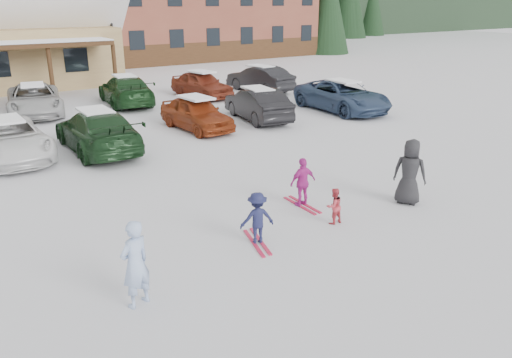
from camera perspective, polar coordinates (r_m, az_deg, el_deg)
ground at (r=11.79m, az=1.52°, el=-6.22°), size 160.00×160.00×0.00m
lamp_post at (r=35.44m, az=-16.16°, el=16.32°), size 0.50×0.25×6.27m
conifer_3 at (r=54.01m, az=-22.11°, el=18.27°), size 3.96×3.96×9.18m
adult_skier at (r=9.07m, az=-13.64°, el=-9.43°), size 0.70×0.57×1.64m
toddler_red at (r=12.27m, az=8.89°, el=-3.07°), size 0.45×0.36×0.91m
child_navy at (r=11.09m, az=0.14°, el=-4.50°), size 0.87×0.65×1.21m
skis_child_navy at (r=11.35m, az=0.13°, el=-7.21°), size 0.58×1.40×0.03m
child_magenta at (r=13.15m, az=5.37°, el=-0.36°), size 0.79×0.36×1.33m
skis_child_magenta at (r=13.38m, az=5.28°, el=-2.97°), size 0.26×1.41×0.03m
bystander_dark at (r=13.79m, az=17.16°, el=0.77°), size 0.92×1.03×1.77m
parked_car_2 at (r=19.13m, az=-26.44°, el=4.13°), size 2.41×5.05×1.39m
parked_car_3 at (r=18.90m, az=-17.69°, el=5.27°), size 2.18×5.20×1.50m
parked_car_4 at (r=21.31m, az=-6.83°, el=7.45°), size 1.89×4.15×1.38m
parked_car_5 at (r=22.92m, az=0.18°, el=8.53°), size 2.20×4.59×1.45m
parked_car_6 at (r=25.27m, az=9.82°, el=9.34°), size 2.73×5.49×1.49m
parked_car_10 at (r=26.27m, az=-23.99°, el=8.28°), size 3.21×5.51×1.44m
parked_car_11 at (r=27.34m, az=-14.68°, el=9.78°), size 2.75×5.42×1.51m
parked_car_12 at (r=28.77m, az=-6.23°, el=10.70°), size 2.33×4.47×1.45m
parked_car_13 at (r=30.59m, az=0.46°, el=11.40°), size 2.27×4.77×1.51m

